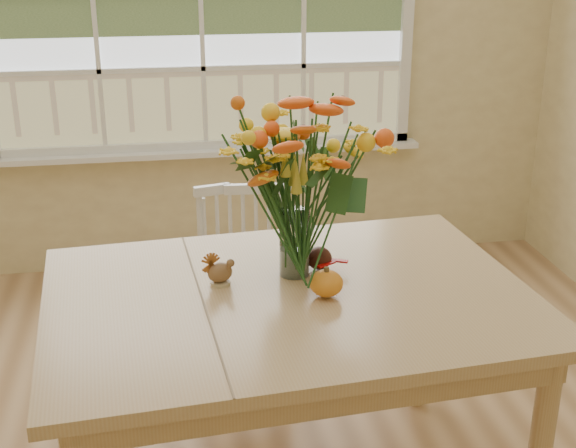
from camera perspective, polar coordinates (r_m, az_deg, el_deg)
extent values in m
cube|color=#CDB983|center=(4.27, -6.44, 14.11)|extent=(4.00, 0.02, 2.70)
cube|color=white|center=(4.33, -6.03, 5.30)|extent=(2.42, 0.12, 0.03)
cube|color=tan|center=(2.41, 0.08, -5.50)|extent=(1.57, 1.18, 0.04)
cube|color=tan|center=(2.44, 0.08, -6.97)|extent=(1.44, 1.05, 0.10)
cylinder|color=tan|center=(2.94, -14.84, -9.93)|extent=(0.07, 0.07, 0.76)
cylinder|color=tan|center=(3.16, 9.80, -7.14)|extent=(0.07, 0.07, 0.76)
cube|color=white|center=(3.20, -3.11, -5.92)|extent=(0.42, 0.40, 0.05)
cube|color=white|center=(3.25, -3.31, -1.16)|extent=(0.40, 0.07, 0.45)
cylinder|color=white|center=(3.18, -5.72, -10.60)|extent=(0.03, 0.03, 0.38)
cylinder|color=white|center=(3.43, -5.72, -8.08)|extent=(0.03, 0.03, 0.38)
cylinder|color=white|center=(3.19, -0.13, -10.38)|extent=(0.03, 0.03, 0.38)
cylinder|color=white|center=(3.44, -0.57, -7.89)|extent=(0.03, 0.03, 0.38)
cylinder|color=white|center=(2.48, 0.48, -1.39)|extent=(0.10, 0.10, 0.22)
ellipsoid|color=orange|center=(2.36, 2.85, -4.51)|extent=(0.10, 0.10, 0.08)
cylinder|color=#CCB78C|center=(2.46, -5.03, -4.35)|extent=(0.06, 0.06, 0.01)
ellipsoid|color=brown|center=(2.44, -5.06, -3.59)|extent=(0.09, 0.08, 0.07)
ellipsoid|color=#38160F|center=(2.54, 2.31, -2.62)|extent=(0.08, 0.08, 0.08)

